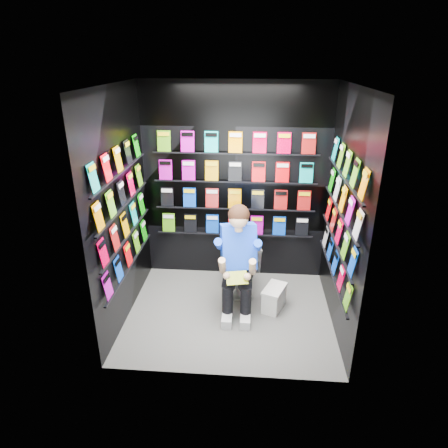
{
  "coord_description": "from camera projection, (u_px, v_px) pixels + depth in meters",
  "views": [
    {
      "loc": [
        0.25,
        -3.97,
        2.86
      ],
      "look_at": [
        -0.08,
        0.15,
        1.1
      ],
      "focal_mm": 32.0,
      "sensor_mm": 36.0,
      "label": 1
    }
  ],
  "objects": [
    {
      "name": "wall_right",
      "position": [
        344.0,
        216.0,
        4.18
      ],
      "size": [
        0.04,
        2.0,
        2.6
      ],
      "primitive_type": "cube",
      "color": "black",
      "rests_on": "floor"
    },
    {
      "name": "wall_back",
      "position": [
        235.0,
        185.0,
        5.19
      ],
      "size": [
        2.4,
        0.04,
        2.6
      ],
      "primitive_type": "cube",
      "color": "black",
      "rests_on": "floor"
    },
    {
      "name": "longbox",
      "position": [
        274.0,
        299.0,
        4.83
      ],
      "size": [
        0.31,
        0.4,
        0.26
      ],
      "primitive_type": "cube",
      "rotation": [
        0.0,
        0.0,
        -0.38
      ],
      "color": "silver",
      "rests_on": "floor"
    },
    {
      "name": "held_comic",
      "position": [
        237.0,
        278.0,
        4.42
      ],
      "size": [
        0.26,
        0.19,
        0.1
      ],
      "primitive_type": "cube",
      "rotation": [
        -0.96,
        0.0,
        0.22
      ],
      "color": "#279515",
      "rests_on": "reader"
    },
    {
      "name": "longbox_lid",
      "position": [
        274.0,
        289.0,
        4.78
      ],
      "size": [
        0.33,
        0.42,
        0.03
      ],
      "primitive_type": "cube",
      "rotation": [
        0.0,
        0.0,
        -0.38
      ],
      "color": "silver",
      "rests_on": "longbox"
    },
    {
      "name": "comics_right",
      "position": [
        341.0,
        215.0,
        4.19
      ],
      "size": [
        0.06,
        1.7,
        1.37
      ],
      "primitive_type": null,
      "color": "#CB0036",
      "rests_on": "wall_right"
    },
    {
      "name": "toilet",
      "position": [
        239.0,
        263.0,
        5.17
      ],
      "size": [
        0.57,
        0.82,
        0.73
      ],
      "primitive_type": "imported",
      "rotation": [
        0.0,
        0.0,
        3.36
      ],
      "color": "white",
      "rests_on": "floor"
    },
    {
      "name": "reader",
      "position": [
        239.0,
        247.0,
        4.66
      ],
      "size": [
        0.71,
        0.9,
        1.47
      ],
      "primitive_type": null,
      "rotation": [
        0.0,
        0.0,
        0.22
      ],
      "color": "blue",
      "rests_on": "toilet"
    },
    {
      "name": "wall_left",
      "position": [
        121.0,
        209.0,
        4.36
      ],
      "size": [
        0.04,
        2.0,
        2.6
      ],
      "primitive_type": "cube",
      "color": "black",
      "rests_on": "floor"
    },
    {
      "name": "comics_left",
      "position": [
        123.0,
        209.0,
        4.36
      ],
      "size": [
        0.06,
        1.7,
        1.37
      ],
      "primitive_type": null,
      "color": "#CB0036",
      "rests_on": "wall_left"
    },
    {
      "name": "ceiling",
      "position": [
        231.0,
        85.0,
        3.76
      ],
      "size": [
        2.4,
        2.4,
        0.0
      ],
      "primitive_type": "plane",
      "color": "white",
      "rests_on": "floor"
    },
    {
      "name": "wall_front",
      "position": [
        222.0,
        256.0,
        3.36
      ],
      "size": [
        2.4,
        0.04,
        2.6
      ],
      "primitive_type": "cube",
      "color": "black",
      "rests_on": "floor"
    },
    {
      "name": "floor",
      "position": [
        229.0,
        314.0,
        4.78
      ],
      "size": [
        2.4,
        2.4,
        0.0
      ],
      "primitive_type": "plane",
      "color": "#585856",
      "rests_on": "ground"
    },
    {
      "name": "comics_back",
      "position": [
        235.0,
        185.0,
        5.16
      ],
      "size": [
        2.1,
        0.06,
        1.37
      ],
      "primitive_type": null,
      "color": "#CB0036",
      "rests_on": "wall_back"
    }
  ]
}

